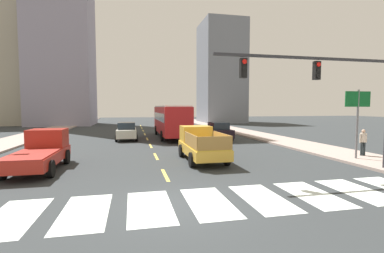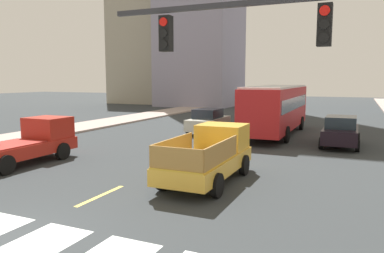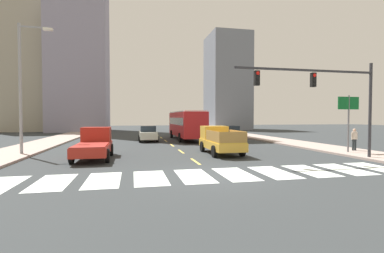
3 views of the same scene
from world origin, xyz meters
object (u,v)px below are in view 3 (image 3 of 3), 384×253
(traffic_signal_gantry, at_px, (330,91))
(direction_sign_green, at_px, (348,112))
(city_bus, at_px, (186,123))
(pickup_stakebed, at_px, (219,140))
(pedestrian_waiting, at_px, (354,138))
(pickup_dark, at_px, (94,144))
(streetlight_left, at_px, (23,83))
(sedan_near_left, at_px, (148,134))
(sedan_near_right, at_px, (229,134))

(traffic_signal_gantry, relative_size, direction_sign_green, 2.16)
(city_bus, bearing_deg, direction_sign_green, -56.64)
(pickup_stakebed, distance_m, pedestrian_waiting, 10.22)
(pickup_dark, height_order, streetlight_left, streetlight_left)
(city_bus, height_order, direction_sign_green, direction_sign_green)
(direction_sign_green, height_order, streetlight_left, streetlight_left)
(pickup_stakebed, xyz_separation_m, sedan_near_left, (-4.54, 11.27, -0.08))
(streetlight_left, bearing_deg, pickup_dark, -24.57)
(city_bus, relative_size, direction_sign_green, 2.57)
(pickup_stakebed, bearing_deg, traffic_signal_gantry, -41.00)
(pickup_stakebed, distance_m, traffic_signal_gantry, 7.95)
(streetlight_left, height_order, pedestrian_waiting, streetlight_left)
(city_bus, xyz_separation_m, sedan_near_left, (-4.49, -1.17, -1.09))
(pickup_dark, relative_size, direction_sign_green, 1.24)
(pickup_stakebed, height_order, streetlight_left, streetlight_left)
(pickup_dark, bearing_deg, pedestrian_waiting, -0.01)
(streetlight_left, distance_m, pedestrian_waiting, 24.11)
(pedestrian_waiting, bearing_deg, direction_sign_green, 145.01)
(pickup_dark, distance_m, city_bus, 15.68)
(sedan_near_left, xyz_separation_m, sedan_near_right, (8.70, -1.81, 0.00))
(city_bus, distance_m, sedan_near_left, 4.76)
(traffic_signal_gantry, xyz_separation_m, streetlight_left, (-18.91, 6.39, 0.77))
(pickup_dark, bearing_deg, streetlight_left, 158.48)
(pickup_dark, xyz_separation_m, direction_sign_green, (17.52, -1.71, 2.11))
(pickup_dark, relative_size, sedan_near_right, 1.18)
(sedan_near_left, height_order, pedestrian_waiting, pedestrian_waiting)
(sedan_near_left, height_order, sedan_near_right, same)
(traffic_signal_gantry, bearing_deg, city_bus, 107.56)
(pickup_stakebed, distance_m, sedan_near_right, 10.33)
(pickup_dark, xyz_separation_m, traffic_signal_gantry, (14.03, -4.16, 3.28))
(pickup_stakebed, xyz_separation_m, pedestrian_waiting, (10.09, -1.66, 0.18))
(streetlight_left, bearing_deg, pedestrian_waiting, -7.80)
(pickup_stakebed, relative_size, direction_sign_green, 1.24)
(pickup_stakebed, height_order, sedan_near_right, pickup_stakebed)
(city_bus, xyz_separation_m, direction_sign_green, (8.95, -14.80, 1.08))
(pickup_dark, distance_m, streetlight_left, 6.72)
(pickup_stakebed, relative_size, pickup_dark, 1.00)
(pickup_stakebed, xyz_separation_m, traffic_signal_gantry, (5.41, -4.82, 3.27))
(sedan_near_left, xyz_separation_m, traffic_signal_gantry, (9.95, -16.08, 3.34))
(traffic_signal_gantry, bearing_deg, sedan_near_right, 94.97)
(sedan_near_left, relative_size, streetlight_left, 0.49)
(city_bus, bearing_deg, streetlight_left, -138.90)
(streetlight_left, bearing_deg, sedan_near_left, 47.25)
(sedan_near_left, bearing_deg, pickup_dark, -110.53)
(traffic_signal_gantry, relative_size, streetlight_left, 1.01)
(sedan_near_left, height_order, traffic_signal_gantry, traffic_signal_gantry)
(sedan_near_right, bearing_deg, pedestrian_waiting, -62.92)
(pickup_stakebed, relative_size, pedestrian_waiting, 3.17)
(sedan_near_right, bearing_deg, pickup_dark, -142.61)
(pickup_dark, distance_m, sedan_near_right, 16.30)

